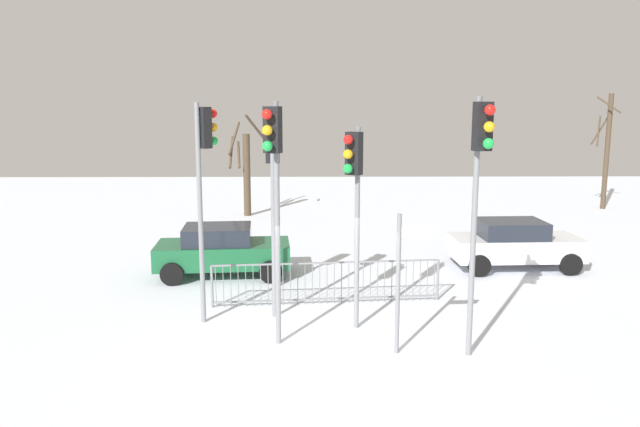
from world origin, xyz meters
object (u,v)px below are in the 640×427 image
(traffic_light_mid_left, at_px, (273,173))
(bare_tree_left, at_px, (607,149))
(car_white_far, at_px, (514,243))
(car_green_near, at_px, (222,250))
(traffic_light_rear_left, at_px, (354,183))
(traffic_light_foreground_right, at_px, (480,170))
(traffic_light_foreground_left, at_px, (204,164))
(traffic_light_rear_right, at_px, (274,170))
(bare_tree_centre, at_px, (246,169))
(direction_sign_post, at_px, (401,276))

(traffic_light_mid_left, height_order, bare_tree_left, bare_tree_left)
(car_white_far, distance_m, car_green_near, 8.74)
(traffic_light_rear_left, relative_size, traffic_light_foreground_right, 0.88)
(traffic_light_foreground_left, xyz_separation_m, car_white_far, (8.49, 4.52, -2.86))
(traffic_light_rear_left, height_order, traffic_light_mid_left, traffic_light_mid_left)
(bare_tree_left, bearing_deg, traffic_light_rear_right, -130.82)
(traffic_light_rear_left, bearing_deg, traffic_light_rear_right, 62.70)
(traffic_light_rear_left, height_order, bare_tree_left, bare_tree_left)
(traffic_light_rear_left, xyz_separation_m, car_white_far, (5.20, 5.15, -2.49))
(traffic_light_rear_left, distance_m, bare_tree_centre, 14.81)
(traffic_light_rear_left, relative_size, bare_tree_centre, 0.99)
(traffic_light_mid_left, relative_size, traffic_light_foreground_left, 0.93)
(traffic_light_rear_right, xyz_separation_m, car_green_near, (-1.86, 5.32, -2.87))
(traffic_light_mid_left, distance_m, car_green_near, 4.62)
(direction_sign_post, height_order, bare_tree_centre, bare_tree_centre)
(traffic_light_rear_left, distance_m, traffic_light_mid_left, 2.06)
(traffic_light_mid_left, distance_m, traffic_light_foreground_left, 1.57)
(car_white_far, bearing_deg, traffic_light_foreground_right, -116.11)
(traffic_light_mid_left, xyz_separation_m, car_green_near, (-1.72, 3.41, -2.60))
(traffic_light_rear_right, relative_size, car_green_near, 1.27)
(traffic_light_foreground_right, bearing_deg, car_white_far, -126.44)
(traffic_light_foreground_right, relative_size, bare_tree_left, 0.94)
(traffic_light_foreground_right, bearing_deg, traffic_light_mid_left, -45.23)
(traffic_light_rear_right, distance_m, direction_sign_post, 3.26)
(bare_tree_left, bearing_deg, car_white_far, -125.50)
(traffic_light_foreground_right, xyz_separation_m, direction_sign_post, (-1.38, 0.25, -2.10))
(traffic_light_rear_right, distance_m, traffic_light_foreground_right, 3.95)
(traffic_light_mid_left, bearing_deg, car_white_far, 27.61)
(traffic_light_rear_left, distance_m, direction_sign_post, 2.29)
(bare_tree_left, relative_size, bare_tree_centre, 1.20)
(traffic_light_rear_right, relative_size, traffic_light_mid_left, 1.08)
(bare_tree_centre, bearing_deg, car_white_far, -45.24)
(traffic_light_rear_right, xyz_separation_m, direction_sign_post, (2.51, -0.41, -2.04))
(direction_sign_post, bearing_deg, bare_tree_left, 51.09)
(bare_tree_left, xyz_separation_m, bare_tree_centre, (-16.71, -1.66, -0.74))
(car_green_near, height_order, bare_tree_centre, bare_tree_centre)
(traffic_light_foreground_left, relative_size, bare_tree_centre, 1.11)
(traffic_light_foreground_right, xyz_separation_m, car_white_far, (2.96, 6.71, -2.93))
(traffic_light_rear_left, relative_size, traffic_light_foreground_left, 0.90)
(car_white_far, distance_m, bare_tree_left, 13.39)
(traffic_light_foreground_right, height_order, car_white_far, traffic_light_foreground_right)
(traffic_light_rear_left, bearing_deg, traffic_light_foreground_left, 23.06)
(traffic_light_foreground_left, height_order, bare_tree_centre, traffic_light_foreground_left)
(traffic_light_rear_right, relative_size, car_white_far, 1.29)
(traffic_light_rear_right, distance_m, car_white_far, 9.58)
(traffic_light_mid_left, bearing_deg, bare_tree_left, 42.43)
(direction_sign_post, xyz_separation_m, car_green_near, (-4.37, 5.73, -0.83))
(traffic_light_foreground_left, bearing_deg, car_green_near, 139.51)
(car_green_near, bearing_deg, car_white_far, 0.53)
(direction_sign_post, bearing_deg, car_white_far, 52.11)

